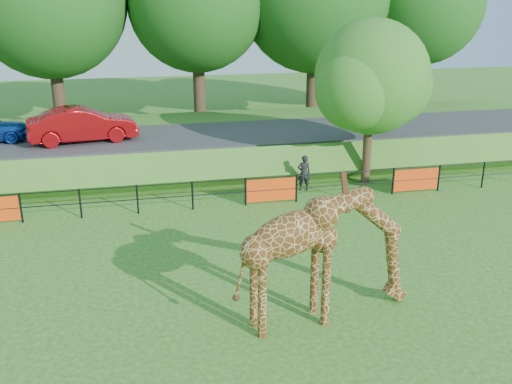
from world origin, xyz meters
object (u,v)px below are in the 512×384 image
giraffe (326,256)px  car_red (83,125)px  visitor (304,173)px  tree_east (373,81)px

giraffe → car_red: (-6.50, 13.90, 0.52)m
giraffe → visitor: giraffe is taller
car_red → tree_east: bearing=-118.3°
car_red → visitor: size_ratio=3.14×
car_red → visitor: 9.99m
car_red → visitor: (8.82, -4.46, -1.45)m
tree_east → car_red: bearing=160.8°
giraffe → visitor: size_ratio=3.15×
visitor → tree_east: (2.92, 0.37, 3.54)m
giraffe → tree_east: 11.41m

